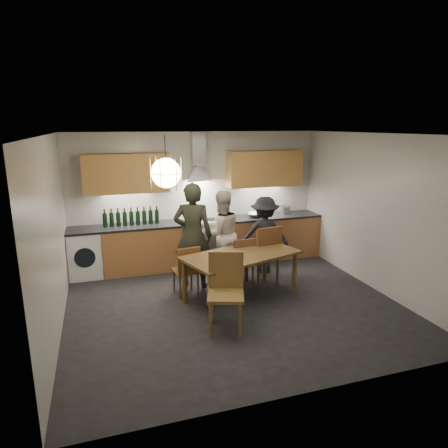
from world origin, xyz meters
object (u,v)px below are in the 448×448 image
object	(u,v)px
person_mid	(221,234)
stock_pot	(285,210)
chair_back_left	(187,268)
chair_front	(226,286)
person_right	(264,235)
dining_table	(241,259)
wine_bottles	(131,216)
person_left	(193,236)
mixing_bowl	(256,215)

from	to	relation	value
person_mid	stock_pot	world-z (taller)	person_mid
chair_back_left	chair_front	xyz separation A→B (m)	(0.28, -1.19, 0.12)
person_mid	person_right	world-z (taller)	person_mid
person_mid	stock_pot	bearing A→B (deg)	-161.88
dining_table	wine_bottles	distance (m)	2.41
dining_table	chair_front	world-z (taller)	chair_front
chair_back_left	person_mid	distance (m)	1.10
chair_back_left	chair_front	distance (m)	1.23
person_left	person_mid	distance (m)	0.69
dining_table	person_left	xyz separation A→B (m)	(-0.60, 0.75, 0.23)
mixing_bowl	chair_front	bearing A→B (deg)	-119.72
dining_table	wine_bottles	world-z (taller)	wine_bottles
person_left	person_right	size ratio (longest dim) A/B	1.26
person_mid	person_right	xyz separation A→B (m)	(0.84, -0.02, -0.07)
chair_back_left	person_left	bearing A→B (deg)	-125.45
chair_front	person_left	distance (m)	1.58
chair_front	wine_bottles	world-z (taller)	wine_bottles
dining_table	mixing_bowl	distance (m)	2.02
dining_table	stock_pot	bearing A→B (deg)	30.46
person_mid	mixing_bowl	world-z (taller)	person_mid
dining_table	mixing_bowl	xyz separation A→B (m)	(0.95, 1.76, 0.27)
mixing_bowl	wine_bottles	bearing A→B (deg)	178.43
person_mid	wine_bottles	distance (m)	1.72
chair_front	person_mid	bearing A→B (deg)	93.41
chair_back_left	chair_front	world-z (taller)	chair_front
stock_pot	dining_table	bearing A→B (deg)	-131.83
chair_front	wine_bottles	xyz separation A→B (m)	(-1.00, 2.64, 0.46)
person_left	wine_bottles	bearing A→B (deg)	-26.46
chair_front	person_right	world-z (taller)	person_right
mixing_bowl	stock_pot	size ratio (longest dim) A/B	1.54
chair_front	person_mid	distance (m)	1.96
person_right	dining_table	bearing A→B (deg)	69.38
person_left	wine_bottles	size ratio (longest dim) A/B	1.76
person_left	mixing_bowl	bearing A→B (deg)	-123.35
chair_front	person_right	distance (m)	2.30
person_left	mixing_bowl	xyz separation A→B (m)	(1.55, 1.02, 0.03)
wine_bottles	chair_back_left	bearing A→B (deg)	-63.33
dining_table	mixing_bowl	size ratio (longest dim) A/B	5.90
person_mid	stock_pot	xyz separation A→B (m)	(1.65, 0.78, 0.18)
dining_table	person_mid	world-z (taller)	person_mid
chair_front	mixing_bowl	distance (m)	2.98
dining_table	person_mid	distance (m)	1.08
chair_back_left	chair_front	bearing A→B (deg)	95.47
chair_back_left	wine_bottles	bearing A→B (deg)	-70.92
dining_table	person_mid	size ratio (longest dim) A/B	1.25
chair_back_left	mixing_bowl	distance (m)	2.27
person_right	wine_bottles	distance (m)	2.51
chair_front	person_left	xyz separation A→B (m)	(-0.08, 1.55, 0.30)
chair_back_left	person_mid	bearing A→B (deg)	-146.54
person_right	wine_bottles	xyz separation A→B (m)	(-2.36, 0.78, 0.35)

